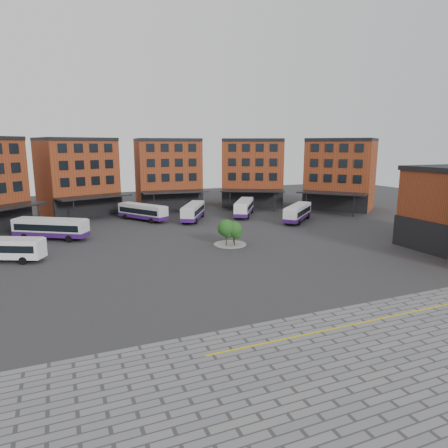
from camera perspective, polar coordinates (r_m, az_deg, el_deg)
name	(u,v)px	position (r m, az deg, el deg)	size (l,w,h in m)	color
ground	(258,272)	(42.74, 4.84, -6.87)	(160.00, 160.00, 0.00)	#28282B
yellow_line	(366,322)	(33.07, 19.61, -13.02)	(26.00, 0.15, 0.02)	gold
main_building	(140,178)	(75.80, -11.91, 6.44)	(94.14, 42.48, 14.60)	brown
tree_island	(231,230)	(53.15, 1.04, -0.92)	(4.40, 4.40, 3.64)	gray
bus_a	(1,248)	(52.69, -29.27, -2.96)	(9.74, 6.26, 2.76)	white
bus_b	(51,228)	(61.77, -23.52, -0.55)	(10.36, 7.84, 3.02)	silver
bus_c	(143,212)	(72.38, -11.54, 1.72)	(7.50, 9.97, 2.90)	silver
bus_d	(193,211)	(71.41, -4.43, 1.80)	(7.18, 10.18, 2.91)	silver
bus_e	(244,207)	(75.72, 2.89, 2.39)	(7.82, 10.28, 3.00)	white
bus_f	(298,213)	(71.30, 10.48, 1.62)	(9.21, 8.72, 2.91)	white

